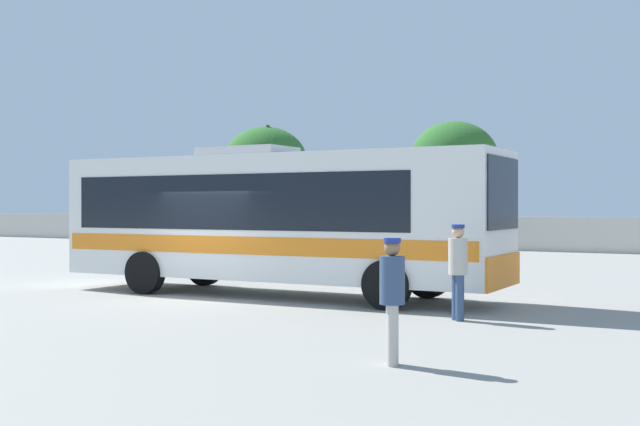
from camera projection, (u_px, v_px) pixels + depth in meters
ground_plane at (383, 270)px, 27.24m from camera, size 300.00×300.00×0.00m
perimeter_wall at (504, 233)px, 39.36m from camera, size 80.00×0.30×1.67m
coach_bus_white_orange at (272, 216)px, 19.35m from camera, size 11.14×2.96×3.60m
attendant_by_bus_door at (458, 266)px, 15.04m from camera, size 0.51×0.51×1.81m
passenger_waiting_on_apron at (392, 293)px, 10.79m from camera, size 0.47×0.47×1.72m
parked_car_leftmost_grey at (295, 233)px, 41.59m from camera, size 4.46×2.12×1.44m
parked_car_second_black at (403, 235)px, 38.80m from camera, size 4.63×2.19×1.42m
utility_pole_near at (268, 180)px, 50.73m from camera, size 1.80×0.37×7.32m
roadside_tree_left at (265, 162)px, 51.46m from camera, size 5.40×5.40×7.30m
roadside_tree_midleft at (454, 159)px, 47.51m from camera, size 5.18×5.18×7.22m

